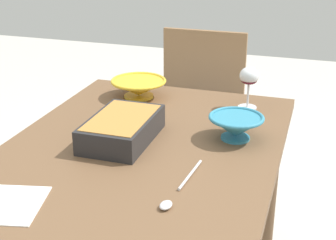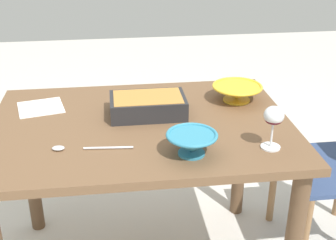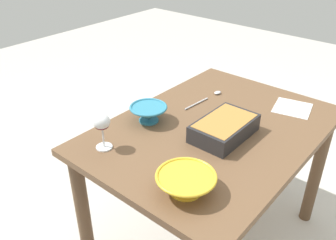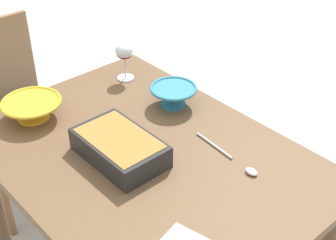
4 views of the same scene
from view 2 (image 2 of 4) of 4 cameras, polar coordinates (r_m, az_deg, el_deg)
dining_table at (r=1.85m, az=-3.29°, el=-3.67°), size 1.19×0.85×0.74m
wine_glass at (r=1.60m, az=13.16°, el=0.20°), size 0.07×0.07×0.16m
casserole_dish at (r=1.84m, az=-2.55°, el=1.95°), size 0.31×0.19×0.08m
mixing_bowl at (r=1.55m, az=3.01°, el=-2.84°), size 0.18×0.18×0.08m
small_bowl at (r=2.00m, az=8.68°, el=3.53°), size 0.22×0.22×0.07m
serving_spoon at (r=1.62m, az=-11.35°, el=-3.47°), size 0.29×0.04×0.01m
napkin at (r=1.99m, az=-15.73°, el=1.53°), size 0.22×0.21×0.00m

